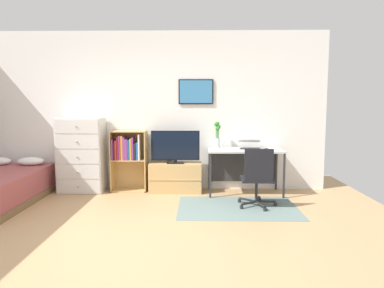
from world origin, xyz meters
name	(u,v)px	position (x,y,z in m)	size (l,w,h in m)	color
ground_plane	(117,240)	(0.00, 0.00, 0.00)	(7.20, 7.20, 0.00)	tan
wall_back_with_posters	(148,111)	(0.01, 2.43, 1.35)	(6.12, 0.09, 2.70)	white
area_rug	(238,207)	(1.45, 1.24, 0.00)	(1.70, 1.20, 0.01)	slate
dresser	(82,155)	(-1.08, 2.15, 0.62)	(0.75, 0.46, 1.25)	silver
bookshelf	(128,155)	(-0.31, 2.21, 0.62)	(0.59, 0.30, 1.03)	tan
tv_stand	(176,177)	(0.50, 2.17, 0.24)	(0.87, 0.41, 0.49)	tan
television	(175,147)	(0.50, 2.15, 0.76)	(0.81, 0.16, 0.55)	black
desk	(244,156)	(1.65, 2.14, 0.61)	(1.21, 0.63, 0.74)	silver
office_chair	(258,176)	(1.72, 1.25, 0.46)	(0.56, 0.58, 0.86)	#232326
laptop	(250,145)	(1.73, 2.11, 0.80)	(0.36, 0.39, 0.16)	#B7B7BC
computer_mouse	(267,149)	(1.98, 1.97, 0.76)	(0.06, 0.10, 0.03)	#262628
bamboo_vase	(217,134)	(1.20, 2.23, 0.97)	(0.11, 0.10, 0.44)	silver
wine_glass	(223,141)	(1.28, 2.01, 0.87)	(0.07, 0.07, 0.18)	silver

